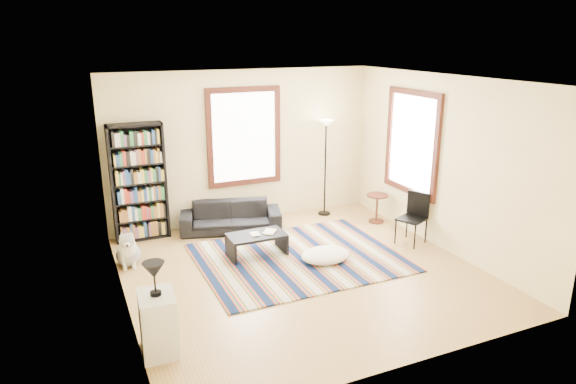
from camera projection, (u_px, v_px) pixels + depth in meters
name	position (u px, v px, depth m)	size (l,w,h in m)	color
floor	(302.00, 275.00, 7.64)	(5.00, 5.00, 0.10)	tan
ceiling	(303.00, 76.00, 6.80)	(5.00, 5.00, 0.10)	white
wall_back	(243.00, 147.00, 9.45)	(5.00, 0.10, 2.80)	#FCEDA9
wall_front	(415.00, 246.00, 4.99)	(5.00, 0.10, 2.80)	#FCEDA9
wall_left	(113.00, 204.00, 6.23)	(0.10, 5.00, 2.80)	#FCEDA9
wall_right	(446.00, 164.00, 8.21)	(0.10, 5.00, 2.80)	#FCEDA9
window_back	(244.00, 137.00, 9.32)	(1.20, 0.06, 1.60)	white
window_right	(412.00, 143.00, 8.82)	(0.06, 1.20, 1.60)	white
rug	(298.00, 257.00, 8.09)	(3.08, 2.46, 0.02)	#0C1A3D
sofa	(231.00, 217.00, 9.17)	(1.77, 0.69, 0.52)	black
bookshelf	(139.00, 182.00, 8.61)	(0.90, 0.30, 2.00)	black
coffee_table	(257.00, 245.00, 8.14)	(0.90, 0.50, 0.36)	black
book_a	(251.00, 235.00, 8.05)	(0.14, 0.19, 0.02)	beige
book_b	(264.00, 231.00, 8.19)	(0.18, 0.24, 0.02)	beige
floor_cushion	(326.00, 255.00, 7.96)	(0.79, 0.59, 0.20)	white
floor_lamp	(325.00, 168.00, 9.82)	(0.30, 0.30, 1.86)	black
side_table	(377.00, 208.00, 9.59)	(0.40, 0.40, 0.54)	#461811
folding_chair	(412.00, 219.00, 8.56)	(0.42, 0.40, 0.86)	black
white_cabinet	(158.00, 324.00, 5.59)	(0.38, 0.50, 0.70)	silver
table_lamp	(154.00, 279.00, 5.44)	(0.24, 0.24, 0.38)	black
dog	(128.00, 247.00, 7.77)	(0.41, 0.58, 0.58)	#BEBEBE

